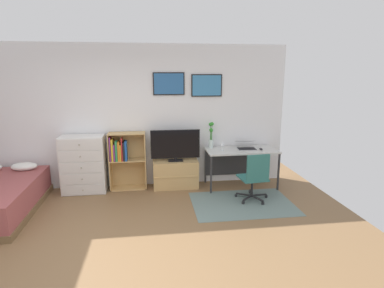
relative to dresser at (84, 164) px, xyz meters
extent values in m
plane|color=brown|center=(0.81, -2.15, -0.53)|extent=(7.20, 7.20, 0.00)
cube|color=white|center=(0.81, 0.28, 0.82)|extent=(6.12, 0.06, 2.70)
cube|color=black|center=(1.60, 0.23, 1.44)|extent=(0.59, 0.02, 0.42)
cube|color=#285B93|center=(1.60, 0.22, 1.44)|extent=(0.55, 0.01, 0.38)
cube|color=black|center=(2.32, 0.23, 1.41)|extent=(0.59, 0.02, 0.42)
cube|color=teal|center=(2.32, 0.22, 1.41)|extent=(0.55, 0.01, 0.38)
cube|color=slate|center=(2.75, -0.93, -0.53)|extent=(1.70, 1.20, 0.01)
ellipsoid|color=white|center=(-1.01, -0.05, 0.02)|extent=(0.45, 0.29, 0.14)
cube|color=silver|center=(0.00, 0.01, 0.00)|extent=(0.78, 0.42, 1.06)
cube|color=silver|center=(0.00, -0.21, -0.42)|extent=(0.74, 0.01, 0.19)
sphere|color=#A59E8C|center=(0.00, -0.23, -0.42)|extent=(0.03, 0.03, 0.03)
cube|color=silver|center=(0.00, -0.21, -0.21)|extent=(0.74, 0.01, 0.19)
sphere|color=#A59E8C|center=(0.00, -0.23, -0.21)|extent=(0.03, 0.03, 0.03)
cube|color=silver|center=(0.00, -0.21, 0.00)|extent=(0.74, 0.01, 0.19)
sphere|color=#A59E8C|center=(0.00, -0.23, 0.00)|extent=(0.03, 0.03, 0.03)
cube|color=silver|center=(0.00, -0.21, 0.21)|extent=(0.74, 0.01, 0.19)
sphere|color=#A59E8C|center=(0.00, -0.23, 0.21)|extent=(0.03, 0.03, 0.03)
cube|color=silver|center=(0.00, -0.21, 0.42)|extent=(0.74, 0.01, 0.19)
sphere|color=#A59E8C|center=(0.00, -0.23, 0.42)|extent=(0.03, 0.03, 0.03)
cube|color=tan|center=(0.46, 0.07, 0.01)|extent=(0.02, 0.30, 1.09)
cube|color=tan|center=(1.12, 0.07, 0.01)|extent=(0.02, 0.30, 1.09)
cube|color=tan|center=(0.79, 0.07, -0.52)|extent=(0.68, 0.30, 0.02)
cube|color=tan|center=(0.79, 0.07, 0.04)|extent=(0.64, 0.30, 0.02)
cube|color=tan|center=(0.79, 0.07, 0.55)|extent=(0.64, 0.30, 0.02)
cube|color=tan|center=(0.79, 0.21, 0.01)|extent=(0.68, 0.01, 1.09)
cube|color=#8C388C|center=(0.49, 0.02, 0.27)|extent=(0.02, 0.20, 0.45)
cube|color=gold|center=(0.53, 0.02, 0.25)|extent=(0.03, 0.20, 0.41)
cube|color=#8C388C|center=(0.56, 0.03, 0.20)|extent=(0.02, 0.22, 0.31)
cube|color=#2D8C4C|center=(0.60, 0.01, 0.23)|extent=(0.04, 0.18, 0.38)
cube|color=orange|center=(0.64, 0.01, 0.23)|extent=(0.04, 0.17, 0.36)
cube|color=gold|center=(0.68, 0.04, 0.20)|extent=(0.02, 0.23, 0.31)
cube|color=red|center=(0.70, 0.02, 0.26)|extent=(0.02, 0.19, 0.43)
cube|color=black|center=(0.74, 0.04, 0.22)|extent=(0.03, 0.24, 0.35)
cube|color=#1E519E|center=(0.77, 0.02, 0.23)|extent=(0.04, 0.18, 0.37)
cube|color=tan|center=(1.69, 0.02, -0.26)|extent=(0.86, 0.40, 0.53)
cube|color=tan|center=(1.69, -0.19, -0.26)|extent=(0.86, 0.01, 0.02)
cube|color=black|center=(1.69, 0.00, 0.01)|extent=(0.28, 0.16, 0.02)
cube|color=black|center=(1.69, 0.00, 0.05)|extent=(0.06, 0.04, 0.05)
cube|color=black|center=(1.69, 0.00, 0.33)|extent=(0.93, 0.02, 0.55)
cube|color=black|center=(1.69, -0.02, 0.33)|extent=(0.90, 0.01, 0.52)
cube|color=silver|center=(2.95, -0.11, 0.20)|extent=(1.35, 0.65, 0.03)
cube|color=#2D2D30|center=(2.31, -0.40, -0.17)|extent=(0.03, 0.03, 0.71)
cube|color=#2D2D30|center=(3.60, -0.40, -0.17)|extent=(0.03, 0.03, 0.71)
cube|color=#2D2D30|center=(2.31, 0.19, -0.17)|extent=(0.03, 0.03, 0.71)
cube|color=#2D2D30|center=(3.60, 0.19, -0.17)|extent=(0.03, 0.03, 0.71)
cube|color=#2D2D30|center=(2.95, 0.21, -0.14)|extent=(1.29, 0.02, 0.50)
cylinder|color=#232326|center=(3.24, -0.74, -0.50)|extent=(0.05, 0.05, 0.05)
cube|color=#232326|center=(3.10, -0.75, -0.46)|extent=(0.28, 0.06, 0.02)
cylinder|color=#232326|center=(3.03, -0.49, -0.50)|extent=(0.05, 0.05, 0.05)
cube|color=#232326|center=(3.00, -0.63, -0.46)|extent=(0.09, 0.28, 0.02)
cylinder|color=#232326|center=(2.72, -0.63, -0.50)|extent=(0.05, 0.05, 0.05)
cube|color=#232326|center=(2.84, -0.70, -0.46)|extent=(0.26, 0.17, 0.02)
cylinder|color=#232326|center=(2.76, -0.95, -0.50)|extent=(0.05, 0.05, 0.05)
cube|color=#232326|center=(2.86, -0.86, -0.46)|extent=(0.23, 0.21, 0.02)
cylinder|color=#232326|center=(3.08, -1.02, -0.50)|extent=(0.05, 0.05, 0.05)
cube|color=#232326|center=(3.02, -0.90, -0.46)|extent=(0.14, 0.27, 0.02)
cylinder|color=#232326|center=(2.97, -0.77, -0.30)|extent=(0.04, 0.04, 0.30)
cube|color=#2D6B66|center=(2.97, -0.77, -0.13)|extent=(0.48, 0.48, 0.03)
cube|color=#2D6B66|center=(2.99, -0.97, 0.11)|extent=(0.40, 0.07, 0.45)
cube|color=#B7B7BC|center=(3.06, -0.11, 0.22)|extent=(0.37, 0.26, 0.01)
cube|color=black|center=(3.05, -0.11, 0.22)|extent=(0.34, 0.23, 0.00)
cube|color=#B7B7BC|center=(3.06, 0.05, 0.33)|extent=(0.37, 0.24, 0.07)
cube|color=#234C5B|center=(3.06, 0.04, 0.34)|extent=(0.35, 0.22, 0.06)
ellipsoid|color=#262628|center=(3.31, -0.18, 0.23)|extent=(0.06, 0.10, 0.03)
cylinder|color=silver|center=(2.40, 0.11, 0.29)|extent=(0.09, 0.09, 0.16)
cylinder|color=#3D8438|center=(2.41, 0.10, 0.47)|extent=(0.01, 0.01, 0.42)
sphere|color=#308B2C|center=(2.41, 0.10, 0.68)|extent=(0.07, 0.07, 0.07)
cylinder|color=#3D8438|center=(2.40, 0.12, 0.41)|extent=(0.01, 0.01, 0.30)
sphere|color=#308B2C|center=(2.40, 0.12, 0.55)|extent=(0.07, 0.07, 0.07)
cylinder|color=#3D8438|center=(2.39, 0.11, 0.47)|extent=(0.01, 0.01, 0.42)
sphere|color=#308B2C|center=(2.39, 0.11, 0.68)|extent=(0.07, 0.07, 0.07)
cylinder|color=#3D8438|center=(2.39, 0.09, 0.41)|extent=(0.01, 0.01, 0.31)
sphere|color=#308B2C|center=(2.39, 0.09, 0.57)|extent=(0.07, 0.07, 0.07)
cylinder|color=silver|center=(2.56, -0.15, 0.21)|extent=(0.06, 0.06, 0.01)
cylinder|color=silver|center=(2.56, -0.15, 0.27)|extent=(0.01, 0.01, 0.10)
cone|color=silver|center=(2.56, -0.15, 0.35)|extent=(0.07, 0.07, 0.07)
camera|label=1|loc=(1.24, -5.68, 1.63)|focal=29.01mm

